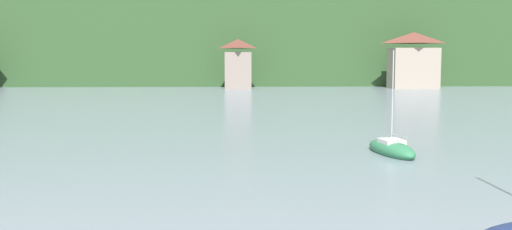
{
  "coord_description": "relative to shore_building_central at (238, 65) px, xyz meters",
  "views": [
    {
      "loc": [
        -0.73,
        27.37,
        4.74
      ],
      "look_at": [
        0.0,
        45.93,
        2.89
      ],
      "focal_mm": 40.84,
      "sensor_mm": 36.0,
      "label": 1
    }
  ],
  "objects": [
    {
      "name": "shore_building_eastcentral",
      "position": [
        26.73,
        -0.01,
        0.52
      ],
      "size": [
        7.22,
        5.02,
        8.52
      ],
      "color": "gray",
      "rests_on": "ground_plane"
    },
    {
      "name": "shore_building_central",
      "position": [
        0.0,
        0.0,
        0.0
      ],
      "size": [
        4.13,
        5.04,
        7.46
      ],
      "color": "gray",
      "rests_on": "ground_plane"
    },
    {
      "name": "sailboat_far_1",
      "position": [
        7.06,
        -59.83,
        -3.39
      ],
      "size": [
        2.13,
        4.5,
        5.33
      ],
      "rotation": [
        0.0,
        0.0,
        1.74
      ],
      "color": "#2D754C",
      "rests_on": "ground_plane"
    },
    {
      "name": "wooded_hillside",
      "position": [
        -12.16,
        40.8,
        4.6
      ],
      "size": [
        352.0,
        61.46,
        43.03
      ],
      "color": "#2D4C28",
      "rests_on": "ground_plane"
    }
  ]
}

